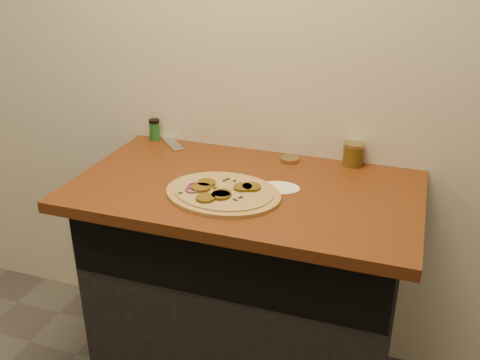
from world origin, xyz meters
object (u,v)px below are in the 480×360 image
at_px(pizza, 223,192).
at_px(salsa_jar, 353,154).
at_px(spice_shaker, 155,130).
at_px(chefs_knife, 164,134).

distance_m(pizza, salsa_jar, 0.55).
height_order(salsa_jar, spice_shaker, spice_shaker).
distance_m(pizza, chefs_knife, 0.65).
height_order(pizza, chefs_knife, pizza).
xyz_separation_m(pizza, spice_shaker, (-0.46, 0.40, 0.04)).
bearing_deg(spice_shaker, salsa_jar, 0.00).
distance_m(pizza, spice_shaker, 0.61).
height_order(chefs_knife, spice_shaker, spice_shaker).
xyz_separation_m(chefs_knife, salsa_jar, (0.82, -0.06, 0.04)).
relative_size(salsa_jar, spice_shaker, 0.99).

